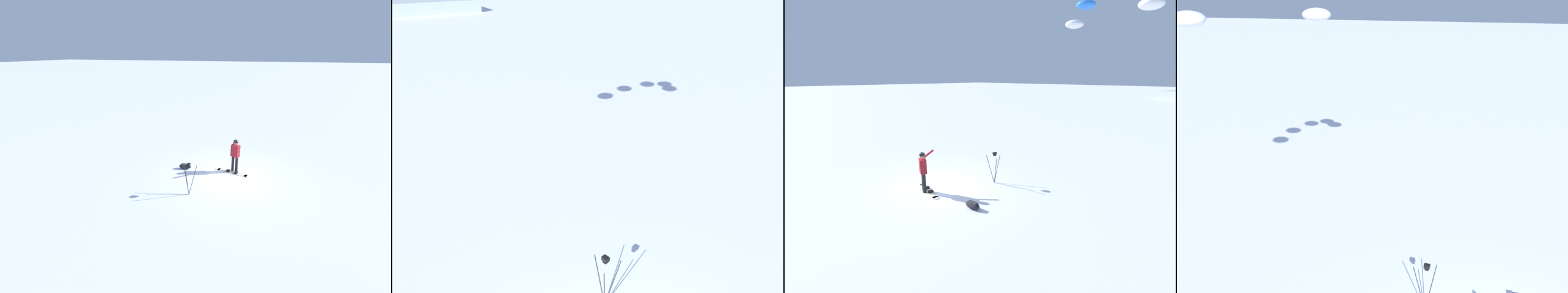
{
  "view_description": "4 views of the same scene",
  "coord_description": "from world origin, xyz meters",
  "views": [
    {
      "loc": [
        -1.75,
        11.03,
        5.8
      ],
      "look_at": [
        1.35,
        1.43,
        1.97
      ],
      "focal_mm": 23.15,
      "sensor_mm": 36.0,
      "label": 1
    },
    {
      "loc": [
        -3.97,
        -3.0,
        7.7
      ],
      "look_at": [
        1.92,
        3.25,
        3.71
      ],
      "focal_mm": 37.87,
      "sensor_mm": 36.0,
      "label": 2
    },
    {
      "loc": [
        8.56,
        -5.88,
        4.71
      ],
      "look_at": [
        1.32,
        1.33,
        1.87
      ],
      "focal_mm": 23.07,
      "sensor_mm": 36.0,
      "label": 3
    },
    {
      "loc": [
        -8.04,
        0.35,
        8.09
      ],
      "look_at": [
        2.13,
        3.9,
        4.32
      ],
      "focal_mm": 39.13,
      "sensor_mm": 36.0,
      "label": 4
    }
  ],
  "objects": [
    {
      "name": "camera_tripod",
      "position": [
        1.43,
        2.13,
        1.04
      ],
      "size": [
        0.62,
        0.63,
        1.47
      ],
      "color": "#262628",
      "rests_on": "ground_plane"
    }
  ]
}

